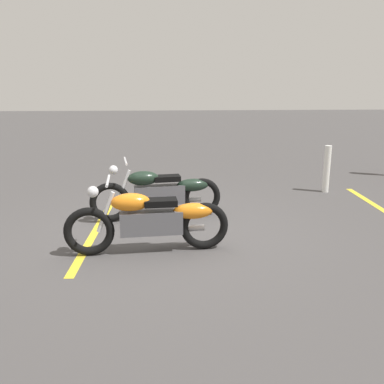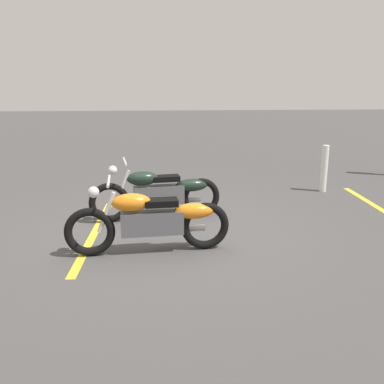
% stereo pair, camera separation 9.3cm
% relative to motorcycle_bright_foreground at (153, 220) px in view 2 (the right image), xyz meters
% --- Properties ---
extents(ground_plane, '(60.00, 60.00, 0.00)m').
position_rel_motorcycle_bright_foreground_xyz_m(ground_plane, '(0.19, 0.71, -0.46)').
color(ground_plane, '#474444').
extents(motorcycle_bright_foreground, '(2.23, 0.62, 1.04)m').
position_rel_motorcycle_bright_foreground_xyz_m(motorcycle_bright_foreground, '(0.00, 0.00, 0.00)').
color(motorcycle_bright_foreground, black).
rests_on(motorcycle_bright_foreground, ground).
extents(motorcycle_dark_foreground, '(2.22, 0.68, 1.04)m').
position_rel_motorcycle_bright_foreground_xyz_m(motorcycle_dark_foreground, '(0.10, 1.45, 0.00)').
color(motorcycle_dark_foreground, black).
rests_on(motorcycle_dark_foreground, ground).
extents(bollard_post, '(0.14, 0.14, 0.99)m').
position_rel_motorcycle_bright_foreground_xyz_m(bollard_post, '(3.59, 3.02, 0.03)').
color(bollard_post, white).
rests_on(bollard_post, ground).
extents(parking_stripe_near, '(0.23, 3.20, 0.01)m').
position_rel_motorcycle_bright_foreground_xyz_m(parking_stripe_near, '(-0.92, 0.83, -0.46)').
color(parking_stripe_near, yellow).
rests_on(parking_stripe_near, ground).
extents(parking_stripe_mid, '(0.23, 3.20, 0.01)m').
position_rel_motorcycle_bright_foreground_xyz_m(parking_stripe_mid, '(4.15, 1.61, -0.46)').
color(parking_stripe_mid, yellow).
rests_on(parking_stripe_mid, ground).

